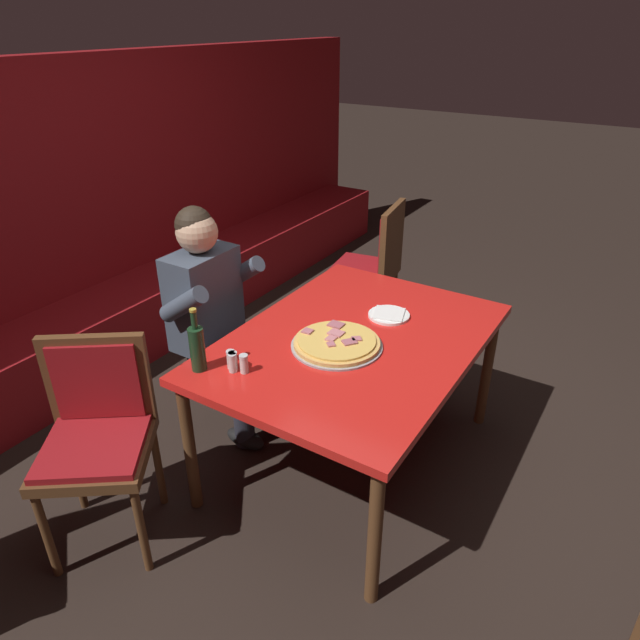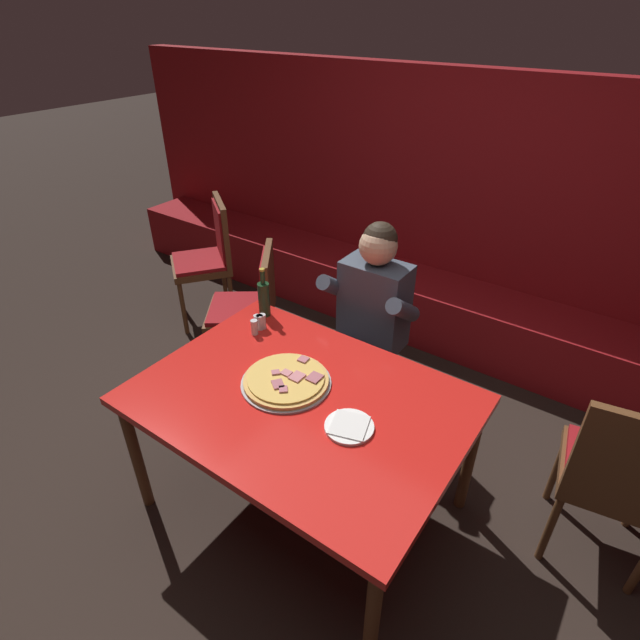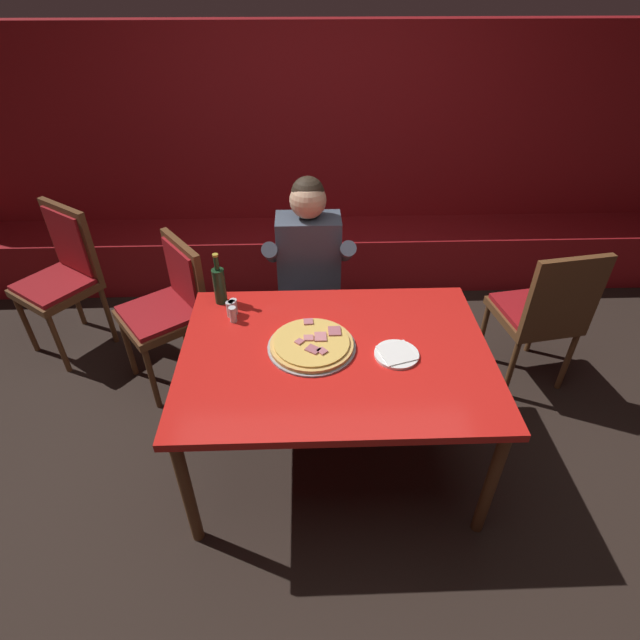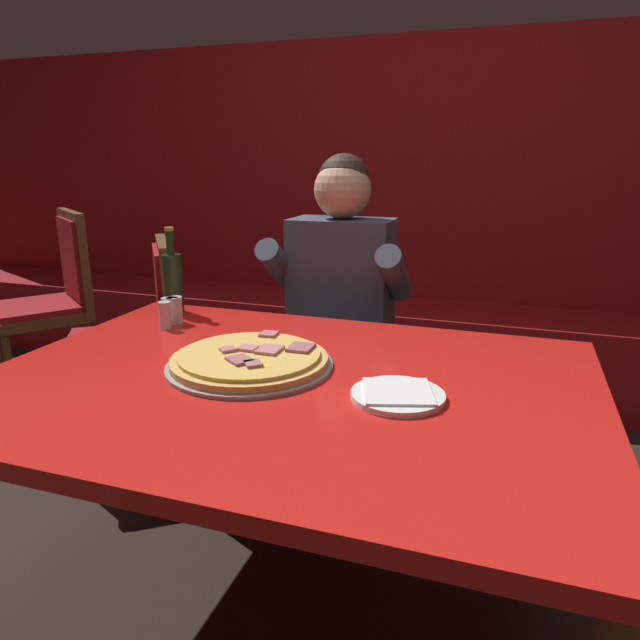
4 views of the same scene
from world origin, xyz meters
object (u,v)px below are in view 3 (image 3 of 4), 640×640
object	(u,v)px
shaker_parmesan	(230,310)
dining_chair_side_aisle	(170,303)
shaker_red_pepper_flakes	(234,307)
plate_white_paper	(397,354)
diner_seated_blue_shirt	(309,275)
dining_chair_far_right	(545,309)
pizza	(312,344)
shaker_oregano	(233,309)
dining_chair_near_left	(63,271)
shaker_black_pepper	(233,315)
main_dining_table	(335,362)
beer_bottle	(219,284)

from	to	relation	value
shaker_parmesan	dining_chair_side_aisle	bearing A→B (deg)	137.03
shaker_red_pepper_flakes	dining_chair_side_aisle	size ratio (longest dim) A/B	0.09
plate_white_paper	diner_seated_blue_shirt	world-z (taller)	diner_seated_blue_shirt
shaker_red_pepper_flakes	dining_chair_far_right	size ratio (longest dim) A/B	0.09
pizza	shaker_parmesan	distance (m)	0.50
shaker_oregano	dining_chair_near_left	size ratio (longest dim) A/B	0.09
shaker_parmesan	shaker_black_pepper	size ratio (longest dim) A/B	1.00
shaker_black_pepper	shaker_red_pepper_flakes	size ratio (longest dim) A/B	1.00
dining_chair_far_right	dining_chair_near_left	world-z (taller)	dining_chair_near_left
plate_white_paper	dining_chair_near_left	world-z (taller)	dining_chair_near_left
shaker_oregano	dining_chair_far_right	world-z (taller)	dining_chair_far_right
main_dining_table	dining_chair_near_left	distance (m)	2.04
shaker_parmesan	diner_seated_blue_shirt	world-z (taller)	diner_seated_blue_shirt
main_dining_table	beer_bottle	distance (m)	0.76
pizza	dining_chair_side_aisle	world-z (taller)	dining_chair_side_aisle
main_dining_table	plate_white_paper	size ratio (longest dim) A/B	7.03
diner_seated_blue_shirt	dining_chair_side_aisle	distance (m)	0.86
pizza	shaker_oregano	size ratio (longest dim) A/B	4.93
shaker_black_pepper	dining_chair_side_aisle	bearing A→B (deg)	135.22
diner_seated_blue_shirt	dining_chair_far_right	bearing A→B (deg)	-8.67
main_dining_table	dining_chair_side_aisle	distance (m)	1.20
shaker_black_pepper	dining_chair_side_aisle	xyz separation A→B (m)	(-0.45, 0.45, -0.22)
plate_white_paper	shaker_oregano	bearing A→B (deg)	156.39
shaker_black_pepper	dining_chair_far_right	xyz separation A→B (m)	(1.78, 0.29, -0.21)
shaker_oregano	shaker_black_pepper	xyz separation A→B (m)	(0.01, -0.05, 0.00)
shaker_black_pepper	dining_chair_near_left	world-z (taller)	dining_chair_near_left
beer_bottle	diner_seated_blue_shirt	xyz separation A→B (m)	(0.48, 0.32, -0.15)
beer_bottle	shaker_parmesan	world-z (taller)	beer_bottle
shaker_oregano	diner_seated_blue_shirt	distance (m)	0.61
pizza	shaker_red_pepper_flakes	size ratio (longest dim) A/B	4.93
plate_white_paper	shaker_black_pepper	xyz separation A→B (m)	(-0.79, 0.30, 0.03)
shaker_black_pepper	dining_chair_side_aisle	world-z (taller)	dining_chair_side_aisle
beer_bottle	diner_seated_blue_shirt	distance (m)	0.60
shaker_red_pepper_flakes	diner_seated_blue_shirt	bearing A→B (deg)	47.56
plate_white_paper	beer_bottle	distance (m)	1.00
shaker_parmesan	dining_chair_side_aisle	distance (m)	0.63
plate_white_paper	diner_seated_blue_shirt	size ratio (longest dim) A/B	0.16
shaker_parmesan	dining_chair_near_left	bearing A→B (deg)	147.35
dining_chair_near_left	shaker_parmesan	bearing A→B (deg)	-32.65
plate_white_paper	shaker_red_pepper_flakes	size ratio (longest dim) A/B	2.44
main_dining_table	shaker_oregano	bearing A→B (deg)	148.87
plate_white_paper	dining_chair_far_right	bearing A→B (deg)	30.76
beer_bottle	shaker_black_pepper	xyz separation A→B (m)	(0.08, -0.18, -0.07)
shaker_oregano	dining_chair_side_aisle	size ratio (longest dim) A/B	0.09
beer_bottle	shaker_red_pepper_flakes	size ratio (longest dim) A/B	3.40
main_dining_table	dining_chair_near_left	world-z (taller)	dining_chair_near_left
shaker_black_pepper	shaker_oregano	bearing A→B (deg)	97.94
dining_chair_far_right	shaker_oregano	bearing A→B (deg)	-172.38
main_dining_table	pizza	xyz separation A→B (m)	(-0.11, 0.03, 0.08)
shaker_black_pepper	dining_chair_far_right	bearing A→B (deg)	9.32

